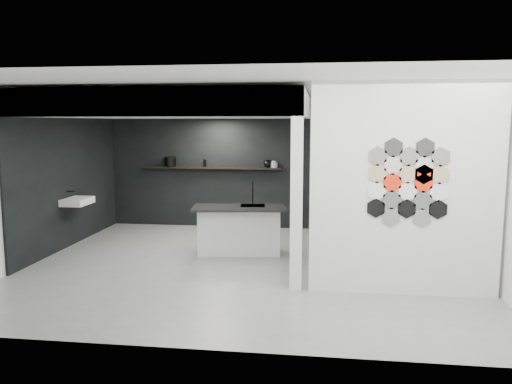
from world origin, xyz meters
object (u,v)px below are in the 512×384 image
object	(u,v)px
stockpot	(170,162)
kettle	(268,164)
partition_panel	(404,190)
bottle_dark	(205,163)
utensil_cup	(169,164)
glass_vase	(274,164)
kitchen_island	(239,229)
glass_bowl	(274,165)
wall_basin	(77,201)

from	to	relation	value
stockpot	kettle	xyz separation A→B (m)	(2.14, 0.00, -0.02)
partition_panel	stockpot	size ratio (longest dim) A/B	11.10
stockpot	bottle_dark	distance (m)	0.77
partition_panel	utensil_cup	xyz separation A→B (m)	(-4.37, 3.87, -0.02)
utensil_cup	kettle	bearing A→B (deg)	0.00
glass_vase	bottle_dark	size ratio (longest dim) A/B	0.91
partition_panel	utensil_cup	world-z (taller)	partition_panel
kettle	glass_vase	bearing A→B (deg)	-18.07
kitchen_island	bottle_dark	distance (m)	2.59
glass_vase	utensil_cup	world-z (taller)	glass_vase
kettle	glass_bowl	distance (m)	0.13
kitchen_island	utensil_cup	world-z (taller)	utensil_cup
bottle_dark	wall_basin	bearing A→B (deg)	-132.44
kettle	utensil_cup	xyz separation A→B (m)	(-2.16, 0.00, -0.03)
partition_panel	wall_basin	bearing A→B (deg)	161.77
wall_basin	kitchen_island	bearing A→B (deg)	-1.31
wall_basin	bottle_dark	distance (m)	2.85
partition_panel	glass_vase	world-z (taller)	partition_panel
utensil_cup	glass_bowl	bearing A→B (deg)	0.00
stockpot	glass_vase	distance (m)	2.27
kitchen_island	utensil_cup	xyz separation A→B (m)	(-1.89, 2.13, 0.95)
kitchen_island	glass_vase	world-z (taller)	glass_vase
partition_panel	glass_bowl	xyz separation A→B (m)	(-2.08, 3.87, -0.02)
stockpot	bottle_dark	world-z (taller)	stockpot
kitchen_island	stockpot	xyz separation A→B (m)	(-1.87, 2.13, 0.99)
wall_basin	bottle_dark	xyz separation A→B (m)	(1.89, 2.07, 0.55)
glass_vase	wall_basin	bearing A→B (deg)	-148.65
bottle_dark	utensil_cup	xyz separation A→B (m)	(-0.79, 0.00, -0.02)
wall_basin	partition_panel	bearing A→B (deg)	-18.23
wall_basin	glass_vase	xyz separation A→B (m)	(3.39, 2.07, 0.54)
stockpot	glass_vase	bearing A→B (deg)	0.00
glass_vase	bottle_dark	bearing A→B (deg)	180.00
wall_basin	utensil_cup	bearing A→B (deg)	61.97
stockpot	kettle	size ratio (longest dim) A/B	1.30
wall_basin	utensil_cup	world-z (taller)	utensil_cup
wall_basin	stockpot	bearing A→B (deg)	61.57
kitchen_island	kettle	xyz separation A→B (m)	(0.27, 2.13, 0.97)
glass_bowl	glass_vase	distance (m)	0.02
kettle	partition_panel	bearing A→B (deg)	-78.38
wall_basin	utensil_cup	xyz separation A→B (m)	(1.10, 2.07, 0.53)
stockpot	utensil_cup	world-z (taller)	stockpot
partition_panel	bottle_dark	world-z (taller)	partition_panel
kitchen_island	utensil_cup	size ratio (longest dim) A/B	14.65
kettle	utensil_cup	bearing A→B (deg)	161.93
kitchen_island	bottle_dark	size ratio (longest dim) A/B	10.61
bottle_dark	utensil_cup	world-z (taller)	bottle_dark
glass_vase	bottle_dark	xyz separation A→B (m)	(-1.50, 0.00, 0.01)
kitchen_island	glass_vase	distance (m)	2.37
wall_basin	utensil_cup	distance (m)	2.40
kettle	wall_basin	bearing A→B (deg)	-165.73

